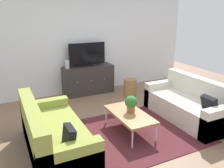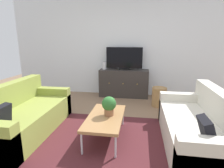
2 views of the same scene
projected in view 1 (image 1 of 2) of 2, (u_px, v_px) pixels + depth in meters
ground_plane at (127, 130)px, 4.41m from camera, size 10.00×10.00×0.00m
wall_back at (81, 43)px, 6.18m from camera, size 6.40×0.12×2.70m
area_rug at (131, 133)px, 4.28m from camera, size 2.50×1.90×0.01m
couch_left_side at (51, 137)px, 3.63m from camera, size 0.85×1.86×0.84m
couch_right_side at (190, 105)px, 4.84m from camera, size 0.85×1.86×0.84m
coffee_table at (129, 115)px, 4.25m from camera, size 0.55×1.09×0.38m
potted_plant at (131, 103)px, 4.24m from camera, size 0.23×0.23×0.31m
tv_console at (88, 80)px, 6.27m from camera, size 1.35×0.47×0.76m
flat_screen_tv at (87, 55)px, 6.08m from camera, size 0.99×0.16×0.61m
glass_vase at (67, 64)px, 5.89m from camera, size 0.11×0.11×0.21m
wicker_basket at (130, 87)px, 6.12m from camera, size 0.34×0.34×0.46m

